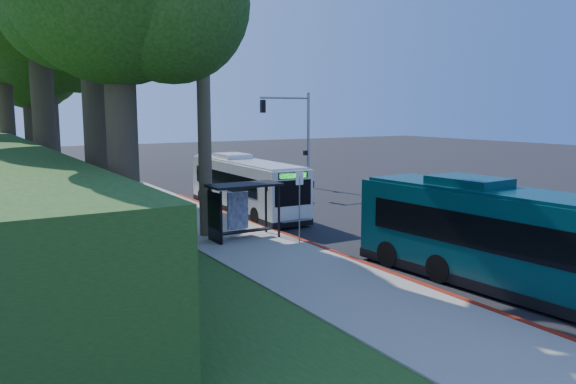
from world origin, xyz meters
TOP-DOWN VIEW (x-y plane):
  - ground at (0.00, 0.00)m, footprint 140.00×140.00m
  - sidewalk at (-7.30, 0.00)m, footprint 4.50×70.00m
  - red_curb at (-5.00, -4.00)m, footprint 0.25×30.00m
  - grass_verge at (-13.00, 5.00)m, footprint 8.00×70.00m
  - bus_shelter at (-7.26, -2.86)m, footprint 3.20×1.51m
  - stop_sign_pole at (-5.40, -5.00)m, footprint 0.35×0.06m
  - traffic_signal_pole at (3.78, 10.00)m, footprint 4.10×0.30m
  - tree_2 at (-11.89, 15.98)m, footprint 8.82×8.40m
  - tree_3 at (-13.88, 23.98)m, footprint 10.08×9.60m
  - tree_4 at (-11.40, 31.98)m, footprint 8.40×8.00m
  - tree_5 at (-10.41, 39.99)m, footprint 7.35×7.00m
  - white_bus at (-3.80, 3.39)m, footprint 2.56×10.82m
  - teal_bus at (-2.86, -13.75)m, footprint 3.39×11.97m
  - pickup at (0.28, 7.00)m, footprint 3.94×6.15m

SIDE VIEW (x-z plane):
  - ground at x=0.00m, z-range 0.00..0.00m
  - grass_verge at x=-13.00m, z-range 0.00..0.06m
  - sidewalk at x=-7.30m, z-range 0.00..0.12m
  - red_curb at x=-5.00m, z-range 0.00..0.13m
  - pickup at x=0.28m, z-range 0.00..1.58m
  - white_bus at x=-3.80m, z-range -0.04..3.17m
  - teal_bus at x=-2.86m, z-range -0.04..3.48m
  - bus_shelter at x=-7.26m, z-range 0.53..3.08m
  - stop_sign_pole at x=-5.40m, z-range 0.50..3.67m
  - traffic_signal_pole at x=3.78m, z-range 0.92..7.92m
  - tree_5 at x=-10.41m, z-range 2.53..15.39m
  - tree_4 at x=-11.40m, z-range 2.66..16.80m
  - tree_2 at x=-11.89m, z-range 2.92..18.04m
  - tree_3 at x=-13.88m, z-range 3.34..20.62m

